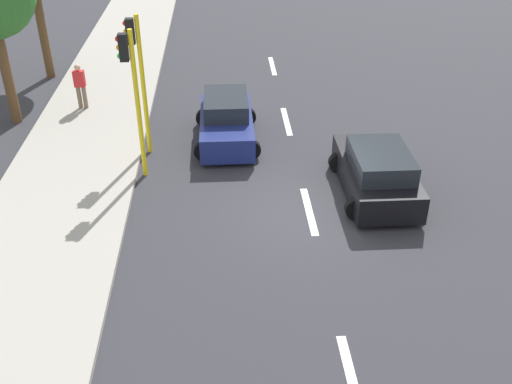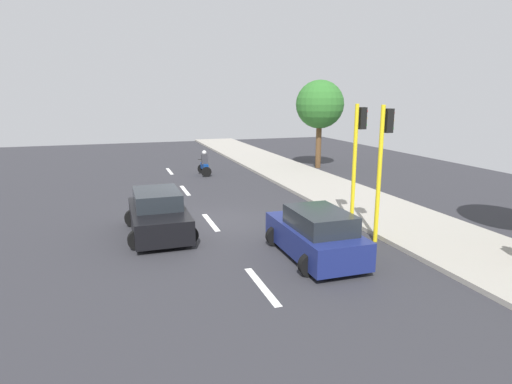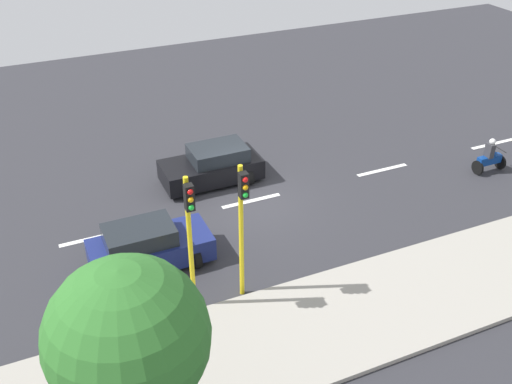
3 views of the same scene
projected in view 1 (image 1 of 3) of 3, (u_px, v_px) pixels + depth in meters
ground_plane at (309, 213)px, 16.46m from camera, size 40.00×60.00×0.10m
sidewalk at (54, 217)px, 16.03m from camera, size 4.00×60.00×0.15m
lane_stripe_far_north at (272, 66)px, 26.67m from camera, size 0.20×2.40×0.01m
lane_stripe_north at (286, 121)px, 21.55m from camera, size 0.20×2.40×0.01m
lane_stripe_mid at (309, 211)px, 16.44m from camera, size 0.20×2.40×0.01m
lane_stripe_south at (352, 382)px, 11.32m from camera, size 0.20×2.40×0.01m
car_dark_blue at (226, 121)px, 19.86m from camera, size 2.15×3.91×1.52m
car_black at (377, 173)px, 16.87m from camera, size 2.26×3.97×1.52m
pedestrian_near_signal at (80, 85)px, 21.78m from camera, size 0.40×0.24×1.69m
traffic_light_corner at (132, 85)px, 16.68m from camera, size 0.49×0.24×4.50m
traffic_light_midblock at (138, 66)px, 17.99m from camera, size 0.49×0.24×4.50m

